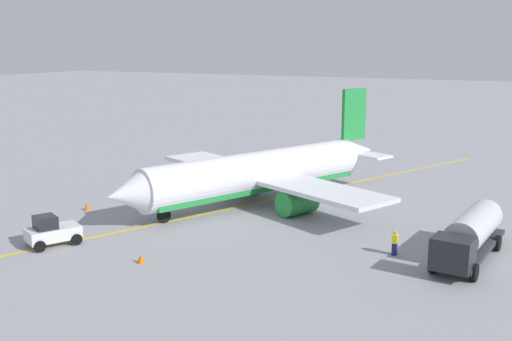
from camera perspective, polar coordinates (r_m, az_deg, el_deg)
name	(u,v)px	position (r m, az deg, el deg)	size (l,w,h in m)	color
ground_plane	(256,203)	(55.34, 0.00, -3.04)	(400.00, 400.00, 0.00)	#939399
airplane	(260,174)	(55.02, 0.39, -0.29)	(28.67, 26.21, 9.67)	white
fuel_tanker	(470,235)	(43.16, 19.22, -5.64)	(10.70, 3.70, 3.15)	#2D2D33
pushback_tug	(52,231)	(46.21, -18.45, -5.37)	(4.12, 3.60, 2.20)	silver
refueling_worker	(395,243)	(42.99, 12.75, -6.59)	(0.54, 0.39, 1.71)	navy
safety_cone_nose	(87,206)	(54.95, -15.40, -3.22)	(0.61, 0.61, 0.68)	#F2590F
safety_cone_wingtip	(141,258)	(41.33, -10.62, -8.01)	(0.55, 0.55, 0.61)	#F2590F
taxi_line_marking	(256,203)	(55.33, 0.00, -3.04)	(68.84, 0.30, 0.01)	yellow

